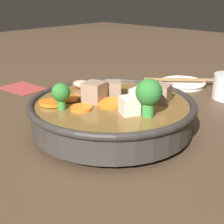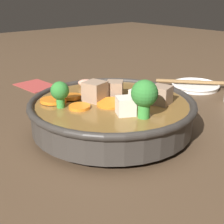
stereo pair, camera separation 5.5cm
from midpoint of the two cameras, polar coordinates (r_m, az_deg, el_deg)
ground_plane at (r=0.56m, az=2.79°, el=-3.59°), size 3.00×3.00×0.00m
stirfry_bowl at (r=0.54m, az=2.87°, el=0.15°), size 0.29×0.29×0.11m
side_saucer at (r=0.84m, az=16.82°, el=4.62°), size 0.12×0.12×0.01m
napkin at (r=0.85m, az=-11.95°, el=4.76°), size 0.12×0.08×0.00m
chopsticks_pair at (r=0.84m, az=16.89°, el=5.24°), size 0.16×0.14×0.01m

